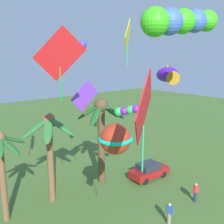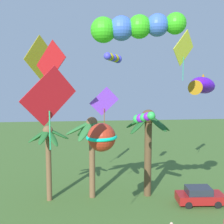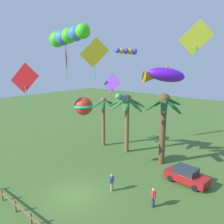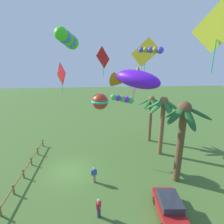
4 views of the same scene
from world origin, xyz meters
name	(u,v)px [view 1 (image 1 of 4)]	position (x,y,z in m)	size (l,w,h in m)	color
palm_tree_0	(0,155)	(-6.48, 10.53, 4.89)	(3.50, 3.48, 6.61)	brown
palm_tree_1	(49,136)	(-2.73, 10.72, 5.45)	(4.50, 4.19, 7.27)	brown
palm_tree_2	(101,124)	(2.30, 10.60, 5.60)	(4.09, 4.37, 7.87)	brown
parked_car_0	(149,171)	(6.21, 8.24, 0.75)	(4.02, 1.98, 1.51)	#A51919
spectator_0	(169,213)	(1.91, 2.64, 0.81)	(0.29, 0.54, 1.59)	gray
spectator_1	(196,192)	(5.84, 3.01, 0.81)	(0.49, 0.38, 1.59)	#2D3351
kite_tube_1	(82,46)	(-1.08, 8.42, 12.16)	(1.59, 2.19, 0.69)	#4946F1
kite_diamond_2	(59,55)	(-5.41, 3.96, 11.48)	(1.94, 1.68, 3.53)	red
kite_fish_3	(168,75)	(4.89, 5.56, 10.05)	(3.21, 3.54, 1.59)	#5F15E3
kite_tube_4	(129,110)	(0.66, 5.50, 7.82)	(1.19, 2.26, 1.04)	green
kite_tube_5	(179,21)	(-0.91, 0.64, 13.01)	(4.75, 1.56, 1.50)	#3BD31E
kite_ball_6	(116,139)	(-2.39, 3.43, 6.92)	(2.39, 2.39, 1.76)	red
kite_diamond_7	(85,97)	(-1.94, 6.99, 8.84)	(2.18, 0.33, 3.03)	#8B3FEC
kite_diamond_8	(144,109)	(-4.99, -0.95, 9.63)	(2.32, 1.42, 3.73)	red
kite_diamond_9	(128,37)	(5.30, 10.45, 13.18)	(2.53, 2.00, 4.41)	yellow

